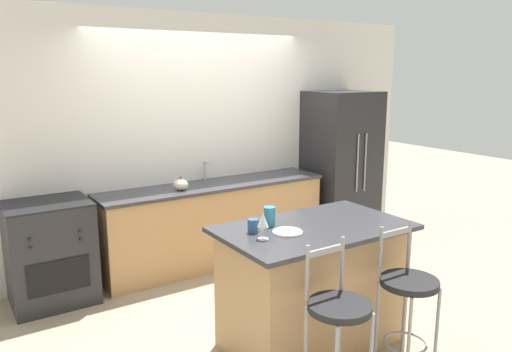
# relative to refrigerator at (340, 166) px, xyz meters

# --- Properties ---
(ground_plane) EXTENTS (18.00, 18.00, 0.00)m
(ground_plane) POSITION_rel_refrigerator_xyz_m (-1.77, -0.27, -0.92)
(ground_plane) COLOR tan
(wall_back) EXTENTS (6.00, 0.07, 2.70)m
(wall_back) POSITION_rel_refrigerator_xyz_m (-1.77, 0.37, 0.43)
(wall_back) COLOR silver
(wall_back) RESTS_ON ground_plane
(back_counter) EXTENTS (2.54, 0.62, 0.90)m
(back_counter) POSITION_rel_refrigerator_xyz_m (-1.77, 0.08, -0.47)
(back_counter) COLOR tan
(back_counter) RESTS_ON ground_plane
(sink_faucet) EXTENTS (0.02, 0.13, 0.22)m
(sink_faucet) POSITION_rel_refrigerator_xyz_m (-1.77, 0.26, 0.11)
(sink_faucet) COLOR #ADAFB5
(sink_faucet) RESTS_ON back_counter
(kitchen_island) EXTENTS (1.43, 0.87, 0.96)m
(kitchen_island) POSITION_rel_refrigerator_xyz_m (-1.93, -1.83, -0.44)
(kitchen_island) COLOR tan
(kitchen_island) RESTS_ON ground_plane
(refrigerator) EXTENTS (0.80, 0.73, 1.85)m
(refrigerator) POSITION_rel_refrigerator_xyz_m (0.00, 0.00, 0.00)
(refrigerator) COLOR #232326
(refrigerator) RESTS_ON ground_plane
(oven_range) EXTENTS (0.72, 0.65, 0.95)m
(oven_range) POSITION_rel_refrigerator_xyz_m (-3.48, 0.04, -0.45)
(oven_range) COLOR #28282B
(oven_range) RESTS_ON ground_plane
(bar_stool_near) EXTENTS (0.40, 0.40, 1.05)m
(bar_stool_near) POSITION_rel_refrigerator_xyz_m (-2.26, -2.48, -0.36)
(bar_stool_near) COLOR #99999E
(bar_stool_near) RESTS_ON ground_plane
(bar_stool_far) EXTENTS (0.40, 0.40, 1.05)m
(bar_stool_far) POSITION_rel_refrigerator_xyz_m (-1.61, -2.47, -0.36)
(bar_stool_far) COLOR #99999E
(bar_stool_far) RESTS_ON ground_plane
(dinner_plate) EXTENTS (0.22, 0.22, 0.02)m
(dinner_plate) POSITION_rel_refrigerator_xyz_m (-2.20, -1.86, 0.04)
(dinner_plate) COLOR white
(dinner_plate) RESTS_ON kitchen_island
(wine_glass) EXTENTS (0.08, 0.08, 0.19)m
(wine_glass) POSITION_rel_refrigerator_xyz_m (-2.42, -1.87, 0.17)
(wine_glass) COLOR white
(wine_glass) RESTS_ON kitchen_island
(coffee_mug) EXTENTS (0.11, 0.08, 0.10)m
(coffee_mug) POSITION_rel_refrigerator_xyz_m (-2.40, -1.71, 0.08)
(coffee_mug) COLOR #335689
(coffee_mug) RESTS_ON kitchen_island
(tumbler_cup) EXTENTS (0.09, 0.09, 0.14)m
(tumbler_cup) POSITION_rel_refrigerator_xyz_m (-2.20, -1.64, 0.10)
(tumbler_cup) COLOR teal
(tumbler_cup) RESTS_ON kitchen_island
(pumpkin_decoration) EXTENTS (0.15, 0.15, 0.14)m
(pumpkin_decoration) POSITION_rel_refrigerator_xyz_m (-2.19, -0.02, 0.03)
(pumpkin_decoration) COLOR beige
(pumpkin_decoration) RESTS_ON back_counter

